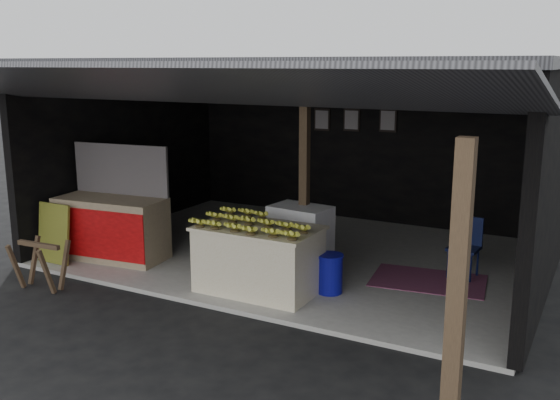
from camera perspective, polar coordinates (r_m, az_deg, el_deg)
The scene contains 13 objects.
ground at distance 7.80m, azimuth -6.12°, elevation -9.94°, with size 80.00×80.00×0.00m, color black.
concrete_slab at distance 9.83m, azimuth 2.15°, elevation -4.93°, with size 7.00×5.00×0.06m, color gray.
shophouse at distance 9.70m, azimuth 3.09°, elevation 7.32°, with size 7.40×7.29×3.02m.
banana_table at distance 8.07m, azimuth -1.97°, elevation -5.39°, with size 1.56×0.97×0.86m.
banana_pile at distance 7.93m, azimuth -2.00°, elevation -1.87°, with size 1.44×0.86×0.17m, color yellow, non-canonical shape.
white_crate at distance 8.92m, azimuth 1.86°, elevation -3.46°, with size 0.88×0.65×0.92m.
neighbor_stall at distance 9.74m, azimuth -15.12°, elevation -2.23°, with size 1.72×0.92×1.70m.
green_signboard at distance 9.77m, azimuth -19.98°, elevation -2.89°, with size 0.59×0.04×0.89m, color black.
sawhorse at distance 8.86m, azimuth -21.11°, elevation -5.15°, with size 0.68×0.61×0.65m.
water_barrel at distance 8.08m, azimuth 4.58°, elevation -6.82°, with size 0.33×0.33×0.48m, color #0C0D8D.
plastic_chair at distance 8.98m, azimuth 16.64°, elevation -3.69°, with size 0.43×0.43×0.83m.
magenta_rug at distance 8.78m, azimuth 13.40°, elevation -7.17°, with size 1.50×1.00×0.01m, color maroon.
picture_frames at distance 11.68m, azimuth 6.72°, elevation 7.28°, with size 1.62×0.04×0.46m.
Camera 1 is at (4.12, -5.92, 2.96)m, focal length 40.00 mm.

